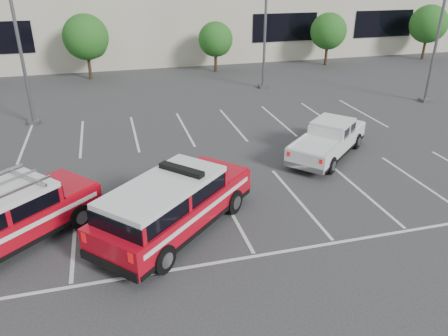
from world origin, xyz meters
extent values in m
plane|color=#2F2F31|center=(0.00, 0.00, 0.00)|extent=(120.00, 120.00, 0.00)
cube|color=silver|center=(0.00, 4.50, 0.01)|extent=(23.00, 15.00, 0.01)
cube|color=beige|center=(0.00, 32.00, 4.00)|extent=(60.00, 15.00, 8.00)
cylinder|color=#3F2B19|center=(-5.00, 22.00, 0.92)|extent=(0.24, 0.24, 1.84)
sphere|color=#134A16|center=(-5.00, 22.00, 3.16)|extent=(3.37, 3.37, 3.37)
sphere|color=#134A16|center=(-4.60, 22.20, 2.65)|extent=(2.24, 2.24, 2.24)
cylinder|color=#3F2B19|center=(5.00, 22.00, 0.76)|extent=(0.24, 0.24, 1.51)
sphere|color=#134A16|center=(5.00, 22.00, 2.60)|extent=(2.77, 2.77, 2.77)
sphere|color=#134A16|center=(5.40, 22.20, 2.18)|extent=(1.85, 1.85, 1.85)
cylinder|color=#3F2B19|center=(15.00, 22.00, 0.84)|extent=(0.24, 0.24, 1.67)
sphere|color=#134A16|center=(15.00, 22.00, 2.88)|extent=(3.07, 3.07, 3.07)
sphere|color=#134A16|center=(15.40, 22.20, 2.42)|extent=(2.05, 2.05, 2.05)
cylinder|color=#3F2B19|center=(25.00, 22.00, 0.92)|extent=(0.24, 0.24, 1.84)
sphere|color=#134A16|center=(25.00, 22.00, 3.16)|extent=(3.37, 3.37, 3.37)
sphere|color=#134A16|center=(25.40, 22.20, 2.65)|extent=(2.24, 2.24, 2.24)
cube|color=#59595E|center=(-8.00, 12.00, 0.10)|extent=(0.60, 0.60, 0.20)
cylinder|color=#59595E|center=(-8.00, 12.00, 5.00)|extent=(0.18, 0.18, 10.00)
cube|color=#59595E|center=(7.00, 16.00, 0.10)|extent=(0.60, 0.60, 0.20)
cylinder|color=#59595E|center=(7.00, 16.00, 5.00)|extent=(0.18, 0.18, 10.00)
cube|color=#59595E|center=(16.00, 10.00, 0.10)|extent=(0.60, 0.60, 0.20)
cylinder|color=#59595E|center=(16.00, 10.00, 5.00)|extent=(0.18, 0.18, 10.00)
cube|color=#AC0816|center=(-2.08, -0.74, 0.85)|extent=(6.00, 5.80, 0.94)
cube|color=black|center=(-2.48, -1.12, 1.56)|extent=(4.58, 4.46, 0.49)
cube|color=silver|center=(-2.48, -1.12, 1.89)|extent=(4.48, 4.36, 0.18)
cube|color=black|center=(-1.78, -0.47, 2.07)|extent=(1.35, 1.42, 0.17)
cube|color=silver|center=(5.69, 3.60, 0.69)|extent=(5.14, 4.83, 0.76)
cube|color=black|center=(6.05, 3.92, 1.27)|extent=(2.49, 2.48, 0.40)
cube|color=silver|center=(6.05, 3.92, 1.54)|extent=(2.44, 2.43, 0.14)
cube|color=#AC0816|center=(-7.19, -0.14, 0.82)|extent=(5.56, 5.20, 0.90)
camera|label=1|loc=(-3.78, -13.18, 8.13)|focal=35.00mm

